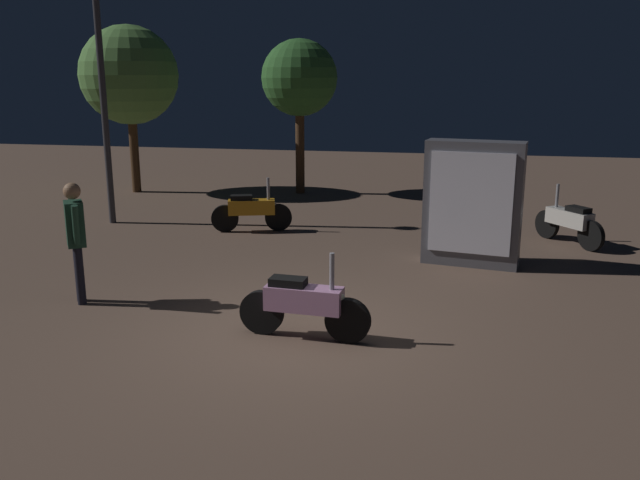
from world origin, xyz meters
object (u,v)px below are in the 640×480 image
motorcycle_pink_foreground (304,304)px  kiosk_billboard (473,204)px  streetlamp_near (101,71)px  motorcycle_orange_parked_right (251,210)px  person_rider_beside (76,232)px  motorcycle_white_parked_left (569,222)px

motorcycle_pink_foreground → kiosk_billboard: bearing=65.2°
motorcycle_pink_foreground → streetlamp_near: size_ratio=0.33×
streetlamp_near → motorcycle_orange_parked_right: bearing=-3.3°
motorcycle_pink_foreground → kiosk_billboard: size_ratio=0.79×
motorcycle_orange_parked_right → person_rider_beside: (-1.08, -4.72, 0.59)m
person_rider_beside → kiosk_billboard: kiosk_billboard is taller
motorcycle_pink_foreground → person_rider_beside: bearing=173.0°
motorcycle_pink_foreground → motorcycle_white_parked_left: (3.93, 5.53, 0.00)m
kiosk_billboard → motorcycle_pink_foreground: bearing=70.8°
person_rider_beside → streetlamp_near: streetlamp_near is taller
motorcycle_orange_parked_right → kiosk_billboard: kiosk_billboard is taller
person_rider_beside → kiosk_billboard: bearing=-5.2°
motorcycle_white_parked_left → streetlamp_near: (-9.47, 0.04, 2.78)m
motorcycle_white_parked_left → streetlamp_near: 9.87m
motorcycle_pink_foreground → motorcycle_white_parked_left: 6.79m
motorcycle_pink_foreground → kiosk_billboard: (2.07, 3.75, 0.61)m
motorcycle_pink_foreground → person_rider_beside: size_ratio=0.96×
person_rider_beside → streetlamp_near: (-2.14, 4.91, 2.18)m
kiosk_billboard → person_rider_beside: bearing=39.2°
motorcycle_pink_foreground → motorcycle_white_parked_left: size_ratio=1.20×
motorcycle_pink_foreground → person_rider_beside: person_rider_beside is taller
motorcycle_white_parked_left → streetlamp_near: bearing=52.8°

